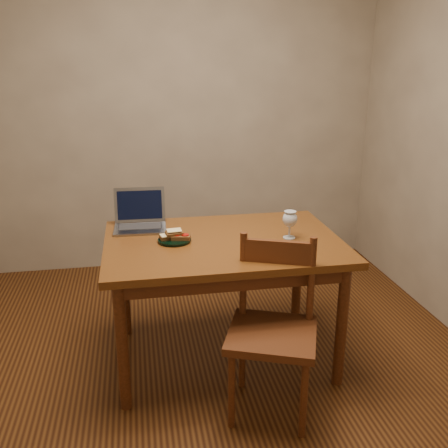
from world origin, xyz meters
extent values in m
cube|color=black|center=(0.00, 0.00, -0.01)|extent=(3.20, 3.20, 0.02)
cube|color=gray|center=(0.00, 1.61, 1.30)|extent=(3.20, 0.02, 2.60)
cube|color=gray|center=(0.00, -1.61, 1.30)|extent=(3.20, 0.02, 2.60)
cube|color=#4C290C|center=(0.08, 0.08, 0.72)|extent=(1.30, 0.90, 0.04)
cylinder|color=#391C0B|center=(-0.49, -0.29, 0.35)|extent=(0.06, 0.06, 0.70)
cylinder|color=#391C0B|center=(0.65, -0.29, 0.35)|extent=(0.06, 0.06, 0.70)
cylinder|color=#391C0B|center=(-0.49, 0.45, 0.35)|extent=(0.06, 0.06, 0.70)
cylinder|color=#391C0B|center=(0.65, 0.45, 0.35)|extent=(0.06, 0.06, 0.70)
cube|color=#391C0B|center=(0.22, -0.44, 0.43)|extent=(0.53, 0.52, 0.04)
cube|color=#391C0B|center=(0.28, -0.29, 0.80)|extent=(0.33, 0.15, 0.12)
cylinder|color=black|center=(-0.19, 0.10, 0.75)|extent=(0.18, 0.18, 0.02)
cube|color=slate|center=(-0.37, 0.33, 0.75)|extent=(0.31, 0.22, 0.01)
cube|color=slate|center=(-0.37, 0.47, 0.86)|extent=(0.30, 0.08, 0.21)
cube|color=black|center=(-0.37, 0.47, 0.86)|extent=(0.27, 0.06, 0.17)
camera|label=1|loc=(-0.38, -2.47, 1.70)|focal=40.00mm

